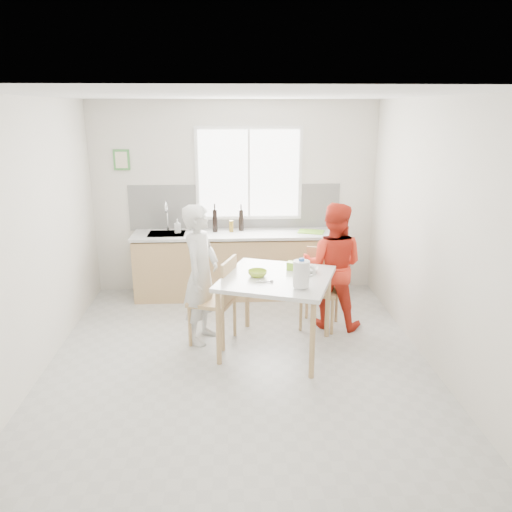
{
  "coord_description": "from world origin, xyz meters",
  "views": [
    {
      "loc": [
        -0.06,
        -4.79,
        2.59
      ],
      "look_at": [
        0.2,
        0.2,
        1.1
      ],
      "focal_mm": 35.0,
      "sensor_mm": 36.0,
      "label": 1
    }
  ],
  "objects_px": {
    "chair_left": "(218,297)",
    "chair_far": "(321,284)",
    "wine_bottle_b": "(241,220)",
    "dining_table": "(277,284)",
    "person_white": "(201,275)",
    "person_red": "(333,266)",
    "milk_jug": "(302,273)",
    "bowl_white": "(309,270)",
    "wine_bottle_a": "(215,221)",
    "bowl_green": "(258,273)"
  },
  "relations": [
    {
      "from": "dining_table",
      "to": "wine_bottle_a",
      "type": "height_order",
      "value": "wine_bottle_a"
    },
    {
      "from": "dining_table",
      "to": "milk_jug",
      "type": "distance_m",
      "value": 0.49
    },
    {
      "from": "chair_left",
      "to": "chair_far",
      "type": "xyz_separation_m",
      "value": [
        1.24,
        0.43,
        -0.03
      ]
    },
    {
      "from": "person_white",
      "to": "wine_bottle_b",
      "type": "relative_size",
      "value": 5.3
    },
    {
      "from": "chair_left",
      "to": "bowl_white",
      "type": "relative_size",
      "value": 5.0
    },
    {
      "from": "person_red",
      "to": "wine_bottle_a",
      "type": "height_order",
      "value": "person_red"
    },
    {
      "from": "chair_left",
      "to": "chair_far",
      "type": "bearing_deg",
      "value": 128.75
    },
    {
      "from": "wine_bottle_b",
      "to": "chair_far",
      "type": "bearing_deg",
      "value": -51.36
    },
    {
      "from": "chair_left",
      "to": "milk_jug",
      "type": "height_order",
      "value": "milk_jug"
    },
    {
      "from": "bowl_white",
      "to": "milk_jug",
      "type": "xyz_separation_m",
      "value": [
        -0.15,
        -0.51,
        0.13
      ]
    },
    {
      "from": "dining_table",
      "to": "bowl_green",
      "type": "height_order",
      "value": "bowl_green"
    },
    {
      "from": "person_red",
      "to": "wine_bottle_a",
      "type": "xyz_separation_m",
      "value": [
        -1.44,
        1.17,
        0.31
      ]
    },
    {
      "from": "bowl_green",
      "to": "milk_jug",
      "type": "distance_m",
      "value": 0.59
    },
    {
      "from": "bowl_green",
      "to": "milk_jug",
      "type": "relative_size",
      "value": 0.71
    },
    {
      "from": "milk_jug",
      "to": "chair_left",
      "type": "bearing_deg",
      "value": 164.41
    },
    {
      "from": "bowl_white",
      "to": "wine_bottle_b",
      "type": "bearing_deg",
      "value": 112.46
    },
    {
      "from": "person_red",
      "to": "wine_bottle_b",
      "type": "height_order",
      "value": "person_red"
    },
    {
      "from": "wine_bottle_b",
      "to": "person_red",
      "type": "bearing_deg",
      "value": -48.67
    },
    {
      "from": "bowl_white",
      "to": "milk_jug",
      "type": "height_order",
      "value": "milk_jug"
    },
    {
      "from": "person_red",
      "to": "chair_left",
      "type": "bearing_deg",
      "value": 35.6
    },
    {
      "from": "chair_left",
      "to": "person_red",
      "type": "xyz_separation_m",
      "value": [
        1.37,
        0.39,
        0.22
      ]
    },
    {
      "from": "person_white",
      "to": "milk_jug",
      "type": "xyz_separation_m",
      "value": [
        1.04,
        -0.66,
        0.22
      ]
    },
    {
      "from": "chair_left",
      "to": "milk_jug",
      "type": "distance_m",
      "value": 1.14
    },
    {
      "from": "person_white",
      "to": "wine_bottle_b",
      "type": "xyz_separation_m",
      "value": [
        0.49,
        1.54,
        0.28
      ]
    },
    {
      "from": "person_white",
      "to": "person_red",
      "type": "bearing_deg",
      "value": -58.64
    },
    {
      "from": "person_white",
      "to": "milk_jug",
      "type": "relative_size",
      "value": 5.47
    },
    {
      "from": "chair_far",
      "to": "person_red",
      "type": "height_order",
      "value": "person_red"
    },
    {
      "from": "chair_left",
      "to": "wine_bottle_a",
      "type": "height_order",
      "value": "wine_bottle_a"
    },
    {
      "from": "wine_bottle_b",
      "to": "dining_table",
      "type": "bearing_deg",
      "value": -79.61
    },
    {
      "from": "dining_table",
      "to": "wine_bottle_a",
      "type": "bearing_deg",
      "value": 111.48
    },
    {
      "from": "dining_table",
      "to": "bowl_white",
      "type": "bearing_deg",
      "value": 20.24
    },
    {
      "from": "dining_table",
      "to": "person_red",
      "type": "relative_size",
      "value": 0.93
    },
    {
      "from": "chair_far",
      "to": "person_red",
      "type": "xyz_separation_m",
      "value": [
        0.13,
        -0.04,
        0.24
      ]
    },
    {
      "from": "person_white",
      "to": "wine_bottle_b",
      "type": "height_order",
      "value": "person_white"
    },
    {
      "from": "dining_table",
      "to": "chair_left",
      "type": "relative_size",
      "value": 1.42
    },
    {
      "from": "milk_jug",
      "to": "wine_bottle_b",
      "type": "bearing_deg",
      "value": 123.53
    },
    {
      "from": "dining_table",
      "to": "chair_far",
      "type": "xyz_separation_m",
      "value": [
        0.61,
        0.66,
        -0.24
      ]
    },
    {
      "from": "person_red",
      "to": "bowl_white",
      "type": "height_order",
      "value": "person_red"
    },
    {
      "from": "dining_table",
      "to": "milk_jug",
      "type": "height_order",
      "value": "milk_jug"
    },
    {
      "from": "person_white",
      "to": "dining_table",
      "type": "bearing_deg",
      "value": -90.0
    },
    {
      "from": "bowl_green",
      "to": "milk_jug",
      "type": "bearing_deg",
      "value": -43.12
    },
    {
      "from": "dining_table",
      "to": "bowl_white",
      "type": "xyz_separation_m",
      "value": [
        0.37,
        0.14,
        0.11
      ]
    },
    {
      "from": "bowl_green",
      "to": "person_white",
      "type": "bearing_deg",
      "value": 156.21
    },
    {
      "from": "milk_jug",
      "to": "wine_bottle_b",
      "type": "height_order",
      "value": "wine_bottle_b"
    },
    {
      "from": "bowl_green",
      "to": "wine_bottle_a",
      "type": "bearing_deg",
      "value": 105.74
    },
    {
      "from": "dining_table",
      "to": "person_white",
      "type": "xyz_separation_m",
      "value": [
        -0.83,
        0.29,
        0.03
      ]
    },
    {
      "from": "wine_bottle_a",
      "to": "wine_bottle_b",
      "type": "bearing_deg",
      "value": 7.8
    },
    {
      "from": "chair_left",
      "to": "bowl_white",
      "type": "distance_m",
      "value": 1.06
    },
    {
      "from": "person_white",
      "to": "chair_far",
      "type": "bearing_deg",
      "value": -56.16
    },
    {
      "from": "person_white",
      "to": "wine_bottle_a",
      "type": "height_order",
      "value": "person_white"
    }
  ]
}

